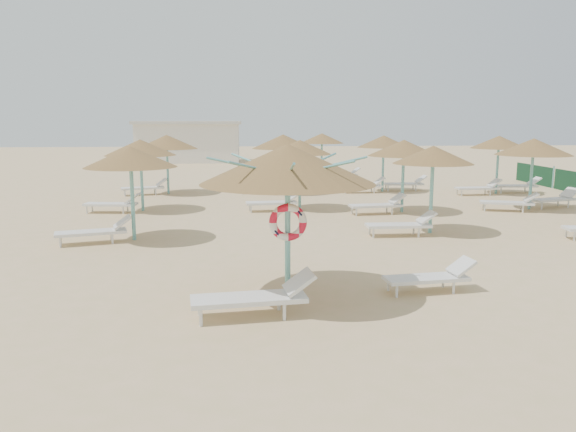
{
  "coord_description": "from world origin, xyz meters",
  "views": [
    {
      "loc": [
        -1.22,
        -10.9,
        3.45
      ],
      "look_at": [
        -0.36,
        1.41,
        1.3
      ],
      "focal_mm": 35.0,
      "sensor_mm": 36.0,
      "label": 1
    }
  ],
  "objects": [
    {
      "name": "ground",
      "position": [
        0.0,
        0.0,
        0.0
      ],
      "size": [
        120.0,
        120.0,
        0.0
      ],
      "primitive_type": "plane",
      "color": "tan",
      "rests_on": "ground"
    },
    {
      "name": "lounger_main_a",
      "position": [
        -1.1,
        -1.44,
        0.38
      ],
      "size": [
        2.23,
        0.92,
        0.79
      ],
      "rotation": [
        0.0,
        0.0,
        0.13
      ],
      "color": "silver",
      "rests_on": "ground"
    },
    {
      "name": "palapa_field",
      "position": [
        2.6,
        11.43,
        2.3
      ],
      "size": [
        19.75,
        17.72,
        2.72
      ],
      "color": "#66B2B1",
      "rests_on": "ground"
    },
    {
      "name": "service_hut",
      "position": [
        -6.0,
        35.0,
        1.64
      ],
      "size": [
        8.4,
        4.4,
        3.25
      ],
      "color": "silver",
      "rests_on": "ground"
    },
    {
      "name": "lounger_main_b",
      "position": [
        2.43,
        -0.23,
        0.31
      ],
      "size": [
        1.87,
        0.77,
        0.66
      ],
      "rotation": [
        0.0,
        0.0,
        0.13
      ],
      "color": "silver",
      "rests_on": "ground"
    },
    {
      "name": "main_palapa",
      "position": [
        -0.49,
        -0.38,
        2.59
      ],
      "size": [
        3.33,
        3.33,
        2.98
      ],
      "color": "#66B2B1",
      "rests_on": "ground"
    }
  ]
}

